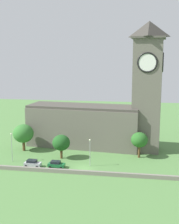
{
  "coord_description": "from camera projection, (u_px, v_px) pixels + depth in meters",
  "views": [
    {
      "loc": [
        12.21,
        -67.34,
        26.55
      ],
      "look_at": [
        0.18,
        7.42,
        12.76
      ],
      "focal_mm": 47.16,
      "sensor_mm": 36.0,
      "label": 1
    }
  ],
  "objects": [
    {
      "name": "ground_plane",
      "position": [
        93.0,
        150.0,
        86.65
      ],
      "size": [
        200.0,
        200.0,
        0.0
      ],
      "primitive_type": "plane",
      "color": "#517F42"
    },
    {
      "name": "church",
      "position": [
        104.0,
        113.0,
        87.89
      ],
      "size": [
        40.92,
        13.78,
        36.71
      ],
      "color": "#666056",
      "rests_on": "ground"
    },
    {
      "name": "quay_barrier",
      "position": [
        81.0,
        172.0,
        68.43
      ],
      "size": [
        58.13,
        0.7,
        0.95
      ],
      "primitive_type": "cube",
      "color": "gray",
      "rests_on": "ground"
    },
    {
      "name": "car_silver",
      "position": [
        33.0,
        163.0,
        73.04
      ],
      "size": [
        4.26,
        2.21,
        1.81
      ],
      "color": "silver",
      "rests_on": "ground"
    },
    {
      "name": "car_green",
      "position": [
        56.0,
        164.0,
        72.52
      ],
      "size": [
        4.18,
        2.23,
        1.69
      ],
      "color": "#1E6B38",
      "rests_on": "ground"
    },
    {
      "name": "streetlamp_west_end",
      "position": [
        12.0,
        143.0,
        76.22
      ],
      "size": [
        0.44,
        0.44,
        7.6
      ],
      "color": "#9EA0A5",
      "rests_on": "ground"
    },
    {
      "name": "streetlamp_west_mid",
      "position": [
        90.0,
        148.0,
        72.91
      ],
      "size": [
        0.44,
        0.44,
        6.95
      ],
      "color": "#9EA0A5",
      "rests_on": "ground"
    },
    {
      "name": "tree_churchyard",
      "position": [
        23.0,
        134.0,
        85.24
      ],
      "size": [
        5.94,
        5.94,
        7.83
      ],
      "color": "brown",
      "rests_on": "ground"
    },
    {
      "name": "tree_riverside_west",
      "position": [
        139.0,
        140.0,
        79.22
      ],
      "size": [
        4.53,
        4.53,
        7.02
      ],
      "color": "brown",
      "rests_on": "ground"
    },
    {
      "name": "tree_riverside_east",
      "position": [
        61.0,
        143.0,
        78.66
      ],
      "size": [
        4.75,
        4.75,
        6.51
      ],
      "color": "brown",
      "rests_on": "ground"
    }
  ]
}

